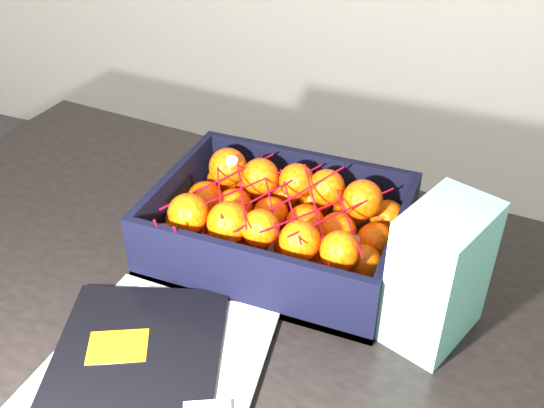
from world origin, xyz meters
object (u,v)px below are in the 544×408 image
at_px(table, 199,337).
at_px(produce_crate, 279,235).
at_px(magazine_stack, 146,369).
at_px(retail_carton, 439,275).

xyz_separation_m(table, produce_crate, (0.08, 0.13, 0.13)).
height_order(magazine_stack, retail_carton, retail_carton).
relative_size(produce_crate, retail_carton, 1.90).
distance_m(produce_crate, retail_carton, 0.27).
distance_m(table, produce_crate, 0.20).
distance_m(magazine_stack, produce_crate, 0.30).
height_order(table, retail_carton, retail_carton).
relative_size(table, magazine_stack, 3.79).
height_order(produce_crate, retail_carton, retail_carton).
distance_m(table, retail_carton, 0.39).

